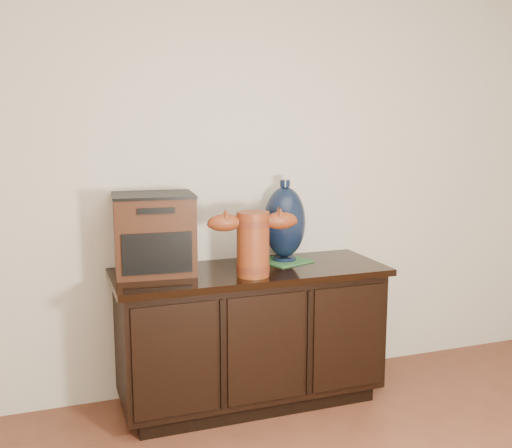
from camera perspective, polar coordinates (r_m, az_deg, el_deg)
name	(u,v)px	position (r m, az deg, el deg)	size (l,w,h in m)	color
sideboard	(250,335)	(3.31, -0.54, -10.49)	(1.46, 0.56, 0.75)	black
terracotta_vessel	(253,240)	(3.02, -0.29, -1.54)	(0.47, 0.19, 0.33)	maroon
tv_radio	(154,234)	(3.13, -9.67, -0.91)	(0.44, 0.37, 0.41)	#36190D
green_mat	(284,261)	(3.38, 2.71, -3.50)	(0.24, 0.24, 0.01)	#306B35
lamp_base	(285,222)	(3.34, 2.74, 0.16)	(0.30, 0.30, 0.45)	black
spray_can	(257,246)	(3.36, 0.13, -2.07)	(0.06, 0.06, 0.18)	#580F19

